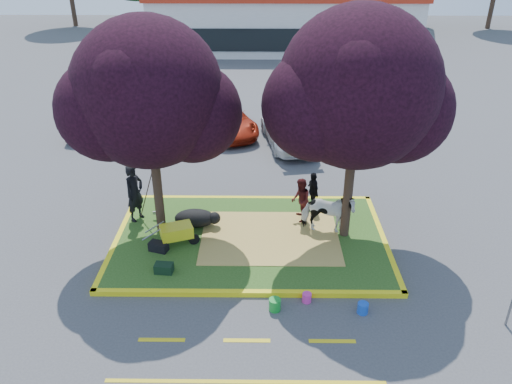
{
  "coord_description": "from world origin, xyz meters",
  "views": [
    {
      "loc": [
        0.31,
        -12.87,
        8.55
      ],
      "look_at": [
        0.16,
        0.5,
        1.45
      ],
      "focal_mm": 35.0,
      "sensor_mm": 36.0,
      "label": 1
    }
  ],
  "objects_px": {
    "bucket_pink": "(307,298)",
    "car_silver": "(159,126)",
    "calf": "(195,218)",
    "handler": "(135,193)",
    "cow": "(327,213)",
    "car_black": "(95,117)",
    "wheelbarrow": "(177,232)",
    "bucket_blue": "(363,308)",
    "bucket_green": "(275,305)"
  },
  "relations": [
    {
      "from": "bucket_blue",
      "to": "car_black",
      "type": "distance_m",
      "value": 16.32
    },
    {
      "from": "car_black",
      "to": "car_silver",
      "type": "bearing_deg",
      "value": -13.88
    },
    {
      "from": "wheelbarrow",
      "to": "bucket_blue",
      "type": "xyz_separation_m",
      "value": [
        5.05,
        -2.81,
        -0.44
      ]
    },
    {
      "from": "calf",
      "to": "bucket_green",
      "type": "distance_m",
      "value": 4.49
    },
    {
      "from": "calf",
      "to": "wheelbarrow",
      "type": "relative_size",
      "value": 0.78
    },
    {
      "from": "bucket_green",
      "to": "car_silver",
      "type": "xyz_separation_m",
      "value": [
        -4.97,
        11.45,
        0.48
      ]
    },
    {
      "from": "cow",
      "to": "car_black",
      "type": "distance_m",
      "value": 13.38
    },
    {
      "from": "wheelbarrow",
      "to": "bucket_pink",
      "type": "distance_m",
      "value": 4.42
    },
    {
      "from": "cow",
      "to": "wheelbarrow",
      "type": "relative_size",
      "value": 0.97
    },
    {
      "from": "cow",
      "to": "bucket_pink",
      "type": "relative_size",
      "value": 6.27
    },
    {
      "from": "bucket_pink",
      "to": "handler",
      "type": "bearing_deg",
      "value": 143.52
    },
    {
      "from": "car_black",
      "to": "bucket_pink",
      "type": "bearing_deg",
      "value": -49.29
    },
    {
      "from": "wheelbarrow",
      "to": "car_silver",
      "type": "distance_m",
      "value": 8.99
    },
    {
      "from": "car_black",
      "to": "wheelbarrow",
      "type": "bearing_deg",
      "value": -57.24
    },
    {
      "from": "bucket_green",
      "to": "cow",
      "type": "bearing_deg",
      "value": 64.02
    },
    {
      "from": "wheelbarrow",
      "to": "bucket_green",
      "type": "relative_size",
      "value": 5.1
    },
    {
      "from": "cow",
      "to": "wheelbarrow",
      "type": "bearing_deg",
      "value": 106.8
    },
    {
      "from": "cow",
      "to": "car_silver",
      "type": "height_order",
      "value": "cow"
    },
    {
      "from": "car_black",
      "to": "handler",
      "type": "bearing_deg",
      "value": -61.28
    },
    {
      "from": "wheelbarrow",
      "to": "bucket_green",
      "type": "bearing_deg",
      "value": -63.91
    },
    {
      "from": "cow",
      "to": "bucket_blue",
      "type": "distance_m",
      "value": 3.63
    },
    {
      "from": "wheelbarrow",
      "to": "bucket_pink",
      "type": "bearing_deg",
      "value": -53.38
    },
    {
      "from": "cow",
      "to": "calf",
      "type": "xyz_separation_m",
      "value": [
        -4.12,
        0.32,
        -0.4
      ]
    },
    {
      "from": "wheelbarrow",
      "to": "car_silver",
      "type": "xyz_separation_m",
      "value": [
        -2.11,
        8.73,
        0.06
      ]
    },
    {
      "from": "calf",
      "to": "wheelbarrow",
      "type": "bearing_deg",
      "value": -94.62
    },
    {
      "from": "handler",
      "to": "bucket_blue",
      "type": "bearing_deg",
      "value": -91.21
    },
    {
      "from": "cow",
      "to": "bucket_blue",
      "type": "height_order",
      "value": "cow"
    },
    {
      "from": "bucket_green",
      "to": "bucket_blue",
      "type": "height_order",
      "value": "bucket_green"
    },
    {
      "from": "calf",
      "to": "wheelbarrow",
      "type": "distance_m",
      "value": 1.13
    },
    {
      "from": "wheelbarrow",
      "to": "handler",
      "type": "bearing_deg",
      "value": 116.03
    },
    {
      "from": "bucket_green",
      "to": "bucket_pink",
      "type": "height_order",
      "value": "bucket_green"
    },
    {
      "from": "wheelbarrow",
      "to": "car_silver",
      "type": "bearing_deg",
      "value": 83.28
    },
    {
      "from": "car_black",
      "to": "car_silver",
      "type": "height_order",
      "value": "car_black"
    },
    {
      "from": "wheelbarrow",
      "to": "bucket_pink",
      "type": "height_order",
      "value": "wheelbarrow"
    },
    {
      "from": "wheelbarrow",
      "to": "bucket_blue",
      "type": "bearing_deg",
      "value": -49.38
    },
    {
      "from": "cow",
      "to": "car_black",
      "type": "bearing_deg",
      "value": 55.12
    },
    {
      "from": "bucket_pink",
      "to": "car_silver",
      "type": "height_order",
      "value": "car_silver"
    },
    {
      "from": "cow",
      "to": "bucket_pink",
      "type": "bearing_deg",
      "value": 172.63
    },
    {
      "from": "bucket_green",
      "to": "car_black",
      "type": "distance_m",
      "value": 14.94
    },
    {
      "from": "bucket_green",
      "to": "car_silver",
      "type": "height_order",
      "value": "car_silver"
    },
    {
      "from": "calf",
      "to": "handler",
      "type": "height_order",
      "value": "handler"
    },
    {
      "from": "handler",
      "to": "car_black",
      "type": "distance_m",
      "value": 9.16
    },
    {
      "from": "calf",
      "to": "car_black",
      "type": "distance_m",
      "value": 10.45
    },
    {
      "from": "bucket_green",
      "to": "bucket_blue",
      "type": "xyz_separation_m",
      "value": [
        2.2,
        -0.09,
        -0.02
      ]
    },
    {
      "from": "calf",
      "to": "car_black",
      "type": "xyz_separation_m",
      "value": [
        -5.72,
        8.74,
        0.28
      ]
    },
    {
      "from": "cow",
      "to": "bucket_pink",
      "type": "height_order",
      "value": "cow"
    },
    {
      "from": "calf",
      "to": "handler",
      "type": "relative_size",
      "value": 0.68
    },
    {
      "from": "bucket_pink",
      "to": "car_silver",
      "type": "relative_size",
      "value": 0.07
    },
    {
      "from": "handler",
      "to": "bucket_green",
      "type": "relative_size",
      "value": 5.81
    },
    {
      "from": "cow",
      "to": "handler",
      "type": "distance_m",
      "value": 6.1
    }
  ]
}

